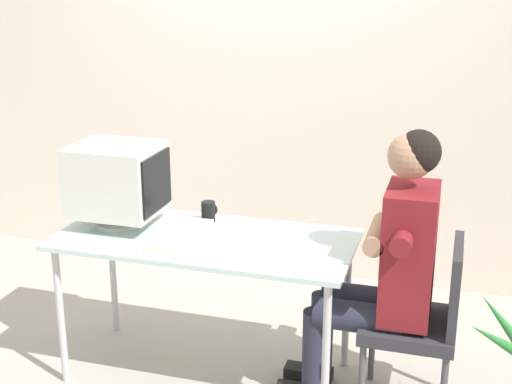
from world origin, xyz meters
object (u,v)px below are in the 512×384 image
at_px(crt_monitor, 118,180).
at_px(desk, 205,250).
at_px(keyboard, 181,234).
at_px(person_seated, 386,262).
at_px(desk_mug, 209,211).
at_px(office_chair, 423,316).

bearing_deg(crt_monitor, desk, -4.55).
xyz_separation_m(keyboard, person_seated, (0.97, 0.04, -0.04)).
height_order(keyboard, desk_mug, desk_mug).
xyz_separation_m(keyboard, office_chair, (1.15, 0.04, -0.28)).
height_order(keyboard, person_seated, person_seated).
xyz_separation_m(crt_monitor, office_chair, (1.50, -0.03, -0.50)).
relative_size(keyboard, office_chair, 0.52).
height_order(desk, keyboard, keyboard).
xyz_separation_m(person_seated, desk_mug, (-0.92, 0.21, 0.08)).
bearing_deg(person_seated, keyboard, -177.92).
bearing_deg(office_chair, desk, -179.77).
bearing_deg(crt_monitor, keyboard, -10.91).
xyz_separation_m(desk, office_chair, (1.04, 0.00, -0.20)).
height_order(crt_monitor, person_seated, person_seated).
distance_m(keyboard, person_seated, 0.97).
relative_size(keyboard, person_seated, 0.33).
xyz_separation_m(desk, crt_monitor, (-0.46, 0.04, 0.30)).
bearing_deg(desk_mug, crt_monitor, -156.05).
distance_m(desk, crt_monitor, 0.55).
bearing_deg(crt_monitor, person_seated, -1.42).
xyz_separation_m(office_chair, person_seated, (-0.18, 0.00, 0.24)).
bearing_deg(keyboard, crt_monitor, 169.09).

